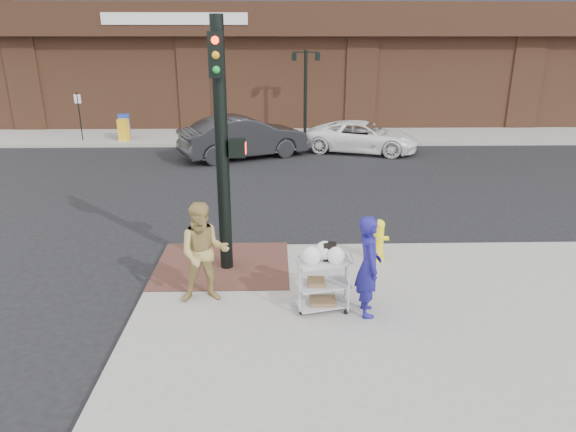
{
  "coord_description": "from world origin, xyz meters",
  "views": [
    {
      "loc": [
        0.55,
        -9.12,
        4.77
      ],
      "look_at": [
        0.8,
        0.89,
        1.25
      ],
      "focal_mm": 32.0,
      "sensor_mm": 36.0,
      "label": 1
    }
  ],
  "objects_px": {
    "minivan_white": "(363,137)",
    "fire_hydrant": "(379,239)",
    "woman_blue": "(369,266)",
    "utility_cart": "(323,280)",
    "lamp_post": "(305,84)",
    "pedestrian_tan": "(204,253)",
    "traffic_signal_pole": "(223,142)",
    "sedan_dark": "(244,137)"
  },
  "relations": [
    {
      "from": "sedan_dark",
      "to": "pedestrian_tan",
      "type": "bearing_deg",
      "value": 155.22
    },
    {
      "from": "traffic_signal_pole",
      "to": "sedan_dark",
      "type": "height_order",
      "value": "traffic_signal_pole"
    },
    {
      "from": "traffic_signal_pole",
      "to": "fire_hydrant",
      "type": "xyz_separation_m",
      "value": [
        3.24,
        0.35,
        -2.21
      ]
    },
    {
      "from": "traffic_signal_pole",
      "to": "fire_hydrant",
      "type": "relative_size",
      "value": 5.42
    },
    {
      "from": "traffic_signal_pole",
      "to": "fire_hydrant",
      "type": "height_order",
      "value": "traffic_signal_pole"
    },
    {
      "from": "traffic_signal_pole",
      "to": "minivan_white",
      "type": "xyz_separation_m",
      "value": [
        4.78,
        12.0,
        -2.17
      ]
    },
    {
      "from": "woman_blue",
      "to": "minivan_white",
      "type": "xyz_separation_m",
      "value": [
        2.18,
        13.94,
        -0.4
      ]
    },
    {
      "from": "traffic_signal_pole",
      "to": "utility_cart",
      "type": "distance_m",
      "value": 3.33
    },
    {
      "from": "sedan_dark",
      "to": "utility_cart",
      "type": "relative_size",
      "value": 4.14
    },
    {
      "from": "pedestrian_tan",
      "to": "sedan_dark",
      "type": "bearing_deg",
      "value": 83.42
    },
    {
      "from": "utility_cart",
      "to": "lamp_post",
      "type": "bearing_deg",
      "value": 87.88
    },
    {
      "from": "fire_hydrant",
      "to": "utility_cart",
      "type": "bearing_deg",
      "value": -123.07
    },
    {
      "from": "woman_blue",
      "to": "fire_hydrant",
      "type": "height_order",
      "value": "woman_blue"
    },
    {
      "from": "fire_hydrant",
      "to": "traffic_signal_pole",
      "type": "bearing_deg",
      "value": -173.84
    },
    {
      "from": "minivan_white",
      "to": "fire_hydrant",
      "type": "height_order",
      "value": "minivan_white"
    },
    {
      "from": "woman_blue",
      "to": "sedan_dark",
      "type": "height_order",
      "value": "woman_blue"
    },
    {
      "from": "woman_blue",
      "to": "pedestrian_tan",
      "type": "height_order",
      "value": "pedestrian_tan"
    },
    {
      "from": "lamp_post",
      "to": "traffic_signal_pole",
      "type": "xyz_separation_m",
      "value": [
        -2.48,
        -15.23,
        0.21
      ]
    },
    {
      "from": "lamp_post",
      "to": "sedan_dark",
      "type": "distance_m",
      "value": 5.32
    },
    {
      "from": "pedestrian_tan",
      "to": "minivan_white",
      "type": "xyz_separation_m",
      "value": [
        5.06,
        13.39,
        -0.43
      ]
    },
    {
      "from": "minivan_white",
      "to": "traffic_signal_pole",
      "type": "bearing_deg",
      "value": 176.22
    },
    {
      "from": "traffic_signal_pole",
      "to": "pedestrian_tan",
      "type": "height_order",
      "value": "traffic_signal_pole"
    },
    {
      "from": "lamp_post",
      "to": "pedestrian_tan",
      "type": "bearing_deg",
      "value": -99.4
    },
    {
      "from": "pedestrian_tan",
      "to": "utility_cart",
      "type": "xyz_separation_m",
      "value": [
        2.12,
        -0.4,
        -0.37
      ]
    },
    {
      "from": "lamp_post",
      "to": "fire_hydrant",
      "type": "distance_m",
      "value": 15.03
    },
    {
      "from": "traffic_signal_pole",
      "to": "pedestrian_tan",
      "type": "relative_size",
      "value": 2.65
    },
    {
      "from": "woman_blue",
      "to": "fire_hydrant",
      "type": "bearing_deg",
      "value": -16.29
    },
    {
      "from": "sedan_dark",
      "to": "minivan_white",
      "type": "bearing_deg",
      "value": -103.88
    },
    {
      "from": "minivan_white",
      "to": "woman_blue",
      "type": "bearing_deg",
      "value": -170.95
    },
    {
      "from": "lamp_post",
      "to": "sedan_dark",
      "type": "xyz_separation_m",
      "value": [
        -2.74,
        -4.2,
        -1.76
      ]
    },
    {
      "from": "lamp_post",
      "to": "pedestrian_tan",
      "type": "relative_size",
      "value": 2.12
    },
    {
      "from": "lamp_post",
      "to": "woman_blue",
      "type": "xyz_separation_m",
      "value": [
        0.12,
        -17.17,
        -1.56
      ]
    },
    {
      "from": "traffic_signal_pole",
      "to": "fire_hydrant",
      "type": "distance_m",
      "value": 3.94
    },
    {
      "from": "woman_blue",
      "to": "pedestrian_tan",
      "type": "bearing_deg",
      "value": 78.44
    },
    {
      "from": "lamp_post",
      "to": "woman_blue",
      "type": "bearing_deg",
      "value": -89.58
    },
    {
      "from": "lamp_post",
      "to": "minivan_white",
      "type": "distance_m",
      "value": 4.42
    },
    {
      "from": "sedan_dark",
      "to": "woman_blue",
      "type": "bearing_deg",
      "value": 167.73
    },
    {
      "from": "woman_blue",
      "to": "pedestrian_tan",
      "type": "relative_size",
      "value": 0.96
    },
    {
      "from": "woman_blue",
      "to": "minivan_white",
      "type": "height_order",
      "value": "woman_blue"
    },
    {
      "from": "sedan_dark",
      "to": "fire_hydrant",
      "type": "relative_size",
      "value": 5.65
    },
    {
      "from": "lamp_post",
      "to": "traffic_signal_pole",
      "type": "height_order",
      "value": "traffic_signal_pole"
    },
    {
      "from": "sedan_dark",
      "to": "minivan_white",
      "type": "xyz_separation_m",
      "value": [
        5.05,
        0.97,
        -0.2
      ]
    }
  ]
}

